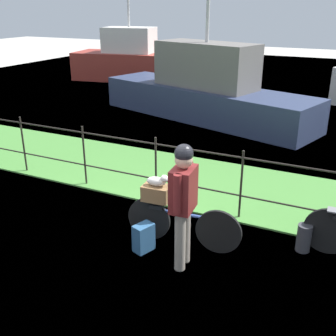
{
  "coord_description": "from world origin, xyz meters",
  "views": [
    {
      "loc": [
        3.01,
        -3.9,
        3.22
      ],
      "look_at": [
        0.5,
        1.26,
        0.9
      ],
      "focal_mm": 43.68,
      "sensor_mm": 36.0,
      "label": 1
    }
  ],
  "objects_px": {
    "mooring_bollard": "(304,238)",
    "moored_boat_near": "(130,61)",
    "moored_boat_far": "(205,92)",
    "wooden_crate": "(156,193)",
    "backpack_on_paving": "(144,238)",
    "terrier_dog": "(158,181)",
    "bicycle_main": "(181,224)",
    "cyclist_person": "(183,196)"
  },
  "relations": [
    {
      "from": "mooring_bollard",
      "to": "moored_boat_far",
      "type": "height_order",
      "value": "moored_boat_far"
    },
    {
      "from": "mooring_bollard",
      "to": "moored_boat_near",
      "type": "height_order",
      "value": "moored_boat_near"
    },
    {
      "from": "moored_boat_far",
      "to": "moored_boat_near",
      "type": "bearing_deg",
      "value": 138.61
    },
    {
      "from": "terrier_dog",
      "to": "mooring_bollard",
      "type": "distance_m",
      "value": 2.17
    },
    {
      "from": "bicycle_main",
      "to": "moored_boat_far",
      "type": "height_order",
      "value": "moored_boat_far"
    },
    {
      "from": "bicycle_main",
      "to": "terrier_dog",
      "type": "bearing_deg",
      "value": -174.75
    },
    {
      "from": "bicycle_main",
      "to": "mooring_bollard",
      "type": "relative_size",
      "value": 4.2
    },
    {
      "from": "cyclist_person",
      "to": "moored_boat_near",
      "type": "bearing_deg",
      "value": 123.55
    },
    {
      "from": "backpack_on_paving",
      "to": "terrier_dog",
      "type": "bearing_deg",
      "value": -171.69
    },
    {
      "from": "bicycle_main",
      "to": "backpack_on_paving",
      "type": "relative_size",
      "value": 4.18
    },
    {
      "from": "mooring_bollard",
      "to": "terrier_dog",
      "type": "bearing_deg",
      "value": -161.64
    },
    {
      "from": "mooring_bollard",
      "to": "wooden_crate",
      "type": "bearing_deg",
      "value": -161.79
    },
    {
      "from": "bicycle_main",
      "to": "mooring_bollard",
      "type": "bearing_deg",
      "value": 21.05
    },
    {
      "from": "terrier_dog",
      "to": "moored_boat_far",
      "type": "distance_m",
      "value": 6.99
    },
    {
      "from": "wooden_crate",
      "to": "mooring_bollard",
      "type": "distance_m",
      "value": 2.14
    },
    {
      "from": "terrier_dog",
      "to": "bicycle_main",
      "type": "bearing_deg",
      "value": 5.25
    },
    {
      "from": "bicycle_main",
      "to": "moored_boat_far",
      "type": "relative_size",
      "value": 0.24
    },
    {
      "from": "backpack_on_paving",
      "to": "moored_boat_near",
      "type": "distance_m",
      "value": 13.93
    },
    {
      "from": "mooring_bollard",
      "to": "moored_boat_near",
      "type": "distance_m",
      "value": 14.33
    },
    {
      "from": "moored_boat_near",
      "to": "bicycle_main",
      "type": "bearing_deg",
      "value": -56.19
    },
    {
      "from": "moored_boat_near",
      "to": "moored_boat_far",
      "type": "relative_size",
      "value": 0.74
    },
    {
      "from": "bicycle_main",
      "to": "cyclist_person",
      "type": "xyz_separation_m",
      "value": [
        0.21,
        -0.43,
        0.66
      ]
    },
    {
      "from": "bicycle_main",
      "to": "backpack_on_paving",
      "type": "height_order",
      "value": "bicycle_main"
    },
    {
      "from": "mooring_bollard",
      "to": "moored_boat_far",
      "type": "xyz_separation_m",
      "value": [
        -3.84,
        6.08,
        0.59
      ]
    },
    {
      "from": "terrier_dog",
      "to": "backpack_on_paving",
      "type": "xyz_separation_m",
      "value": [
        -0.06,
        -0.32,
        -0.75
      ]
    },
    {
      "from": "wooden_crate",
      "to": "mooring_bollard",
      "type": "bearing_deg",
      "value": 18.21
    },
    {
      "from": "mooring_bollard",
      "to": "moored_boat_near",
      "type": "relative_size",
      "value": 0.08
    },
    {
      "from": "bicycle_main",
      "to": "cyclist_person",
      "type": "height_order",
      "value": "cyclist_person"
    },
    {
      "from": "wooden_crate",
      "to": "terrier_dog",
      "type": "xyz_separation_m",
      "value": [
        0.02,
        0.0,
        0.19
      ]
    },
    {
      "from": "moored_boat_near",
      "to": "moored_boat_far",
      "type": "height_order",
      "value": "moored_boat_near"
    },
    {
      "from": "mooring_bollard",
      "to": "cyclist_person",
      "type": "bearing_deg",
      "value": -142.87
    },
    {
      "from": "backpack_on_paving",
      "to": "moored_boat_far",
      "type": "height_order",
      "value": "moored_boat_far"
    },
    {
      "from": "wooden_crate",
      "to": "cyclist_person",
      "type": "distance_m",
      "value": 0.75
    },
    {
      "from": "wooden_crate",
      "to": "backpack_on_paving",
      "type": "distance_m",
      "value": 0.64
    },
    {
      "from": "cyclist_person",
      "to": "moored_boat_far",
      "type": "height_order",
      "value": "moored_boat_far"
    },
    {
      "from": "backpack_on_paving",
      "to": "moored_boat_near",
      "type": "relative_size",
      "value": 0.08
    },
    {
      "from": "wooden_crate",
      "to": "terrier_dog",
      "type": "height_order",
      "value": "terrier_dog"
    },
    {
      "from": "terrier_dog",
      "to": "moored_boat_near",
      "type": "relative_size",
      "value": 0.06
    },
    {
      "from": "wooden_crate",
      "to": "terrier_dog",
      "type": "relative_size",
      "value": 1.2
    },
    {
      "from": "bicycle_main",
      "to": "mooring_bollard",
      "type": "distance_m",
      "value": 1.71
    },
    {
      "from": "mooring_bollard",
      "to": "backpack_on_paving",
      "type": "bearing_deg",
      "value": -154.23
    },
    {
      "from": "moored_boat_far",
      "to": "wooden_crate",
      "type": "bearing_deg",
      "value": -74.45
    }
  ]
}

